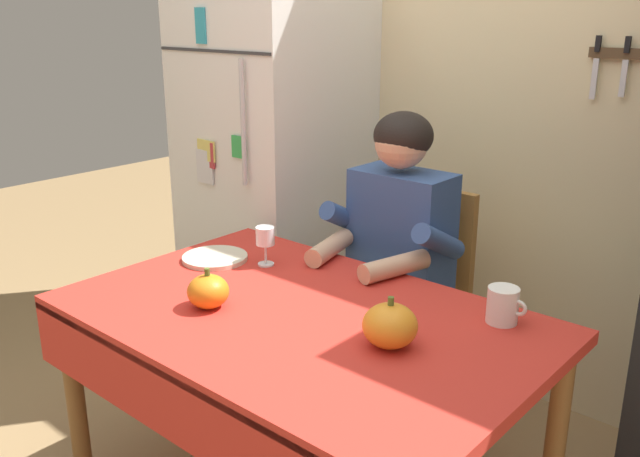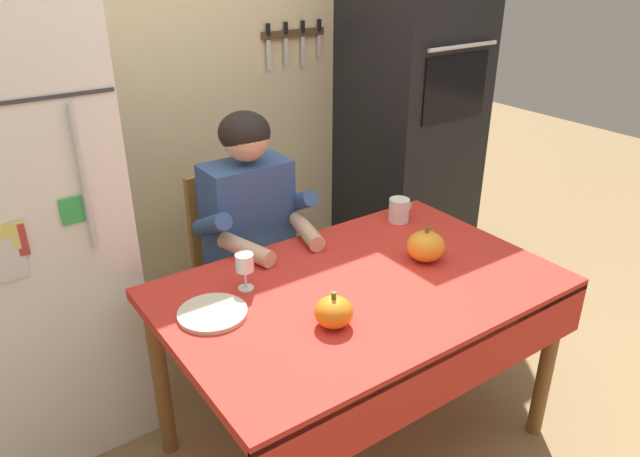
{
  "view_description": "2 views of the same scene",
  "coord_description": "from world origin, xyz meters",
  "px_view_note": "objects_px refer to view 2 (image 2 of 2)",
  "views": [
    {
      "loc": [
        1.23,
        -1.23,
        1.58
      ],
      "look_at": [
        0.03,
        0.15,
        0.99
      ],
      "focal_mm": 38.26,
      "sensor_mm": 36.0,
      "label": 1
    },
    {
      "loc": [
        -1.18,
        -1.32,
        1.84
      ],
      "look_at": [
        -0.14,
        0.15,
        0.98
      ],
      "focal_mm": 33.59,
      "sensor_mm": 36.0,
      "label": 2
    }
  ],
  "objects_px": {
    "chair_behind_person": "(238,262)",
    "pumpkin_large": "(426,246)",
    "coffee_mug": "(399,210)",
    "dining_table": "(364,307)",
    "serving_tray": "(213,313)",
    "wall_oven": "(411,106)",
    "pumpkin_medium": "(334,312)",
    "refrigerator": "(16,225)",
    "wine_glass": "(245,265)",
    "seated_person": "(257,233)"
  },
  "relations": [
    {
      "from": "coffee_mug",
      "to": "serving_tray",
      "type": "xyz_separation_m",
      "value": [
        -0.99,
        -0.2,
        -0.04
      ]
    },
    {
      "from": "wall_oven",
      "to": "wine_glass",
      "type": "bearing_deg",
      "value": -153.65
    },
    {
      "from": "pumpkin_large",
      "to": "serving_tray",
      "type": "distance_m",
      "value": 0.85
    },
    {
      "from": "chair_behind_person",
      "to": "seated_person",
      "type": "xyz_separation_m",
      "value": [
        0.0,
        -0.19,
        0.23
      ]
    },
    {
      "from": "chair_behind_person",
      "to": "pumpkin_medium",
      "type": "height_order",
      "value": "chair_behind_person"
    },
    {
      "from": "wall_oven",
      "to": "wine_glass",
      "type": "distance_m",
      "value": 1.58
    },
    {
      "from": "seated_person",
      "to": "pumpkin_medium",
      "type": "distance_m",
      "value": 0.75
    },
    {
      "from": "coffee_mug",
      "to": "pumpkin_medium",
      "type": "xyz_separation_m",
      "value": [
        -0.7,
        -0.47,
        -0.0
      ]
    },
    {
      "from": "dining_table",
      "to": "pumpkin_medium",
      "type": "distance_m",
      "value": 0.29
    },
    {
      "from": "chair_behind_person",
      "to": "dining_table",
      "type": "bearing_deg",
      "value": -83.09
    },
    {
      "from": "wall_oven",
      "to": "pumpkin_medium",
      "type": "distance_m",
      "value": 1.68
    },
    {
      "from": "serving_tray",
      "to": "chair_behind_person",
      "type": "bearing_deg",
      "value": 56.75
    },
    {
      "from": "chair_behind_person",
      "to": "wall_oven",
      "type": "bearing_deg",
      "value": 6.48
    },
    {
      "from": "chair_behind_person",
      "to": "coffee_mug",
      "type": "xyz_separation_m",
      "value": [
        0.57,
        -0.44,
        0.28
      ]
    },
    {
      "from": "dining_table",
      "to": "wine_glass",
      "type": "height_order",
      "value": "wine_glass"
    },
    {
      "from": "dining_table",
      "to": "pumpkin_large",
      "type": "xyz_separation_m",
      "value": [
        0.32,
        0.02,
        0.14
      ]
    },
    {
      "from": "seated_person",
      "to": "wine_glass",
      "type": "bearing_deg",
      "value": -124.2
    },
    {
      "from": "refrigerator",
      "to": "pumpkin_large",
      "type": "distance_m",
      "value": 1.53
    },
    {
      "from": "seated_person",
      "to": "serving_tray",
      "type": "xyz_separation_m",
      "value": [
        -0.42,
        -0.46,
        0.01
      ]
    },
    {
      "from": "wall_oven",
      "to": "serving_tray",
      "type": "xyz_separation_m",
      "value": [
        -1.57,
        -0.78,
        -0.3
      ]
    },
    {
      "from": "pumpkin_medium",
      "to": "serving_tray",
      "type": "bearing_deg",
      "value": 136.85
    },
    {
      "from": "wall_oven",
      "to": "serving_tray",
      "type": "height_order",
      "value": "wall_oven"
    },
    {
      "from": "dining_table",
      "to": "pumpkin_large",
      "type": "distance_m",
      "value": 0.35
    },
    {
      "from": "dining_table",
      "to": "chair_behind_person",
      "type": "relative_size",
      "value": 1.51
    },
    {
      "from": "refrigerator",
      "to": "chair_behind_person",
      "type": "distance_m",
      "value": 0.94
    },
    {
      "from": "chair_behind_person",
      "to": "refrigerator",
      "type": "bearing_deg",
      "value": 173.95
    },
    {
      "from": "wine_glass",
      "to": "dining_table",
      "type": "bearing_deg",
      "value": -33.11
    },
    {
      "from": "refrigerator",
      "to": "wall_oven",
      "type": "distance_m",
      "value": 2.01
    },
    {
      "from": "refrigerator",
      "to": "dining_table",
      "type": "height_order",
      "value": "refrigerator"
    },
    {
      "from": "wall_oven",
      "to": "refrigerator",
      "type": "bearing_deg",
      "value": -178.86
    },
    {
      "from": "refrigerator",
      "to": "seated_person",
      "type": "bearing_deg",
      "value": -18.11
    },
    {
      "from": "seated_person",
      "to": "pumpkin_large",
      "type": "bearing_deg",
      "value": -54.61
    },
    {
      "from": "pumpkin_large",
      "to": "coffee_mug",
      "type": "bearing_deg",
      "value": 64.33
    },
    {
      "from": "wall_oven",
      "to": "chair_behind_person",
      "type": "relative_size",
      "value": 2.26
    },
    {
      "from": "chair_behind_person",
      "to": "pumpkin_large",
      "type": "relative_size",
      "value": 6.4
    },
    {
      "from": "wine_glass",
      "to": "pumpkin_large",
      "type": "height_order",
      "value": "pumpkin_large"
    },
    {
      "from": "wall_oven",
      "to": "seated_person",
      "type": "height_order",
      "value": "wall_oven"
    },
    {
      "from": "dining_table",
      "to": "pumpkin_medium",
      "type": "bearing_deg",
      "value": -150.97
    },
    {
      "from": "pumpkin_medium",
      "to": "chair_behind_person",
      "type": "bearing_deg",
      "value": 81.75
    },
    {
      "from": "dining_table",
      "to": "serving_tray",
      "type": "height_order",
      "value": "serving_tray"
    },
    {
      "from": "refrigerator",
      "to": "wine_glass",
      "type": "distance_m",
      "value": 0.89
    },
    {
      "from": "chair_behind_person",
      "to": "serving_tray",
      "type": "height_order",
      "value": "chair_behind_person"
    },
    {
      "from": "serving_tray",
      "to": "pumpkin_medium",
      "type": "bearing_deg",
      "value": -43.15
    },
    {
      "from": "refrigerator",
      "to": "serving_tray",
      "type": "distance_m",
      "value": 0.87
    },
    {
      "from": "pumpkin_medium",
      "to": "seated_person",
      "type": "bearing_deg",
      "value": 79.66
    },
    {
      "from": "coffee_mug",
      "to": "dining_table",
      "type": "bearing_deg",
      "value": -143.64
    },
    {
      "from": "refrigerator",
      "to": "wall_oven",
      "type": "relative_size",
      "value": 0.86
    },
    {
      "from": "coffee_mug",
      "to": "serving_tray",
      "type": "relative_size",
      "value": 0.51
    },
    {
      "from": "coffee_mug",
      "to": "wine_glass",
      "type": "relative_size",
      "value": 0.84
    },
    {
      "from": "chair_behind_person",
      "to": "pumpkin_large",
      "type": "distance_m",
      "value": 0.92
    }
  ]
}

